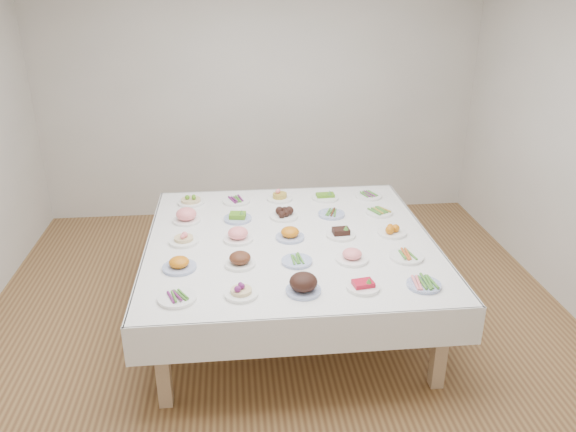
{
  "coord_description": "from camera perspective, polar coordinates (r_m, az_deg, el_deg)",
  "views": [
    {
      "loc": [
        -0.33,
        -3.89,
        2.68
      ],
      "look_at": [
        0.09,
        0.26,
        0.88
      ],
      "focal_mm": 35.0,
      "sensor_mm": 36.0,
      "label": 1
    }
  ],
  "objects": [
    {
      "name": "dish_12",
      "position": [
        4.43,
        0.2,
        -1.72
      ],
      "size": [
        0.22,
        0.22,
        0.12
      ],
      "color": "#4C66B2",
      "rests_on": "display_table"
    },
    {
      "name": "dish_19",
      "position": [
        4.97,
        9.25,
        0.49
      ],
      "size": [
        0.23,
        0.23,
        0.05
      ],
      "color": "white",
      "rests_on": "display_table"
    },
    {
      "name": "dish_10",
      "position": [
        4.44,
        -10.57,
        -1.98
      ],
      "size": [
        0.24,
        0.24,
        0.13
      ],
      "color": "white",
      "rests_on": "display_table"
    },
    {
      "name": "dish_7",
      "position": [
        4.09,
        0.91,
        -4.54
      ],
      "size": [
        0.22,
        0.22,
        0.05
      ],
      "color": "#4C66B2",
      "rests_on": "display_table"
    },
    {
      "name": "dish_17",
      "position": [
        4.82,
        -0.42,
        0.33
      ],
      "size": [
        0.24,
        0.24,
        0.1
      ],
      "color": "white",
      "rests_on": "display_table"
    },
    {
      "name": "room_envelope",
      "position": [
        3.99,
        -0.93,
        11.09
      ],
      "size": [
        5.02,
        5.02,
        2.81
      ],
      "color": "olive",
      "rests_on": "ground"
    },
    {
      "name": "dish_0",
      "position": [
        3.71,
        -11.2,
        -8.06
      ],
      "size": [
        0.25,
        0.25,
        0.05
      ],
      "color": "white",
      "rests_on": "display_table"
    },
    {
      "name": "dish_8",
      "position": [
        4.13,
        6.53,
        -3.87
      ],
      "size": [
        0.24,
        0.24,
        0.12
      ],
      "color": "white",
      "rests_on": "display_table"
    },
    {
      "name": "dish_9",
      "position": [
        4.24,
        11.94,
        -3.92
      ],
      "size": [
        0.25,
        0.25,
        0.06
      ],
      "color": "white",
      "rests_on": "display_table"
    },
    {
      "name": "dish_11",
      "position": [
        4.42,
        -5.1,
        -1.82
      ],
      "size": [
        0.23,
        0.23,
        0.13
      ],
      "color": "white",
      "rests_on": "display_table"
    },
    {
      "name": "dish_23",
      "position": [
        5.24,
        3.81,
        2.23
      ],
      "size": [
        0.25,
        0.25,
        0.11
      ],
      "color": "white",
      "rests_on": "display_table"
    },
    {
      "name": "dish_14",
      "position": [
        4.59,
        10.53,
        -1.32
      ],
      "size": [
        0.23,
        0.23,
        0.1
      ],
      "color": "white",
      "rests_on": "display_table"
    },
    {
      "name": "dish_4",
      "position": [
        3.9,
        13.64,
        -6.65
      ],
      "size": [
        0.23,
        0.23,
        0.06
      ],
      "color": "#4C66B2",
      "rests_on": "display_table"
    },
    {
      "name": "dish_2",
      "position": [
        3.7,
        1.58,
        -6.85
      ],
      "size": [
        0.23,
        0.23,
        0.14
      ],
      "color": "#4C66B2",
      "rests_on": "display_table"
    },
    {
      "name": "dish_1",
      "position": [
        3.69,
        -4.78,
        -7.36
      ],
      "size": [
        0.22,
        0.22,
        0.12
      ],
      "color": "white",
      "rests_on": "display_table"
    },
    {
      "name": "dish_5",
      "position": [
        4.06,
        -11.02,
        -4.58
      ],
      "size": [
        0.24,
        0.24,
        0.13
      ],
      "color": "#4C66B2",
      "rests_on": "display_table"
    },
    {
      "name": "dish_15",
      "position": [
        4.81,
        -10.3,
        0.23
      ],
      "size": [
        0.25,
        0.25,
        0.15
      ],
      "color": "white",
      "rests_on": "display_table"
    },
    {
      "name": "dish_18",
      "position": [
        4.89,
        4.44,
        0.27
      ],
      "size": [
        0.23,
        0.23,
        0.05
      ],
      "color": "#4C66B2",
      "rests_on": "display_table"
    },
    {
      "name": "dish_3",
      "position": [
        3.79,
        7.65,
        -6.87
      ],
      "size": [
        0.22,
        0.22,
        0.09
      ],
      "color": "white",
      "rests_on": "display_table"
    },
    {
      "name": "dish_13",
      "position": [
        4.5,
        5.4,
        -1.6
      ],
      "size": [
        0.23,
        0.23,
        0.1
      ],
      "color": "white",
      "rests_on": "display_table"
    },
    {
      "name": "display_table",
      "position": [
        4.49,
        0.19,
        -3.04
      ],
      "size": [
        2.26,
        2.26,
        0.75
      ],
      "color": "white",
      "rests_on": "ground"
    },
    {
      "name": "dish_6",
      "position": [
        4.05,
        -4.9,
        -4.26
      ],
      "size": [
        0.22,
        0.22,
        0.13
      ],
      "color": "white",
      "rests_on": "display_table"
    },
    {
      "name": "dish_22",
      "position": [
        5.2,
        -0.84,
        2.19
      ],
      "size": [
        0.23,
        0.23,
        0.12
      ],
      "color": "white",
      "rests_on": "display_table"
    },
    {
      "name": "dish_20",
      "position": [
        5.19,
        -9.86,
        1.88
      ],
      "size": [
        0.25,
        0.25,
        0.13
      ],
      "color": "white",
      "rests_on": "display_table"
    },
    {
      "name": "dish_24",
      "position": [
        5.33,
        8.18,
        2.13
      ],
      "size": [
        0.25,
        0.25,
        0.05
      ],
      "color": "white",
      "rests_on": "display_table"
    },
    {
      "name": "dish_21",
      "position": [
        5.18,
        -5.27,
        1.64
      ],
      "size": [
        0.25,
        0.25,
        0.06
      ],
      "color": "white",
      "rests_on": "display_table"
    },
    {
      "name": "dish_16",
      "position": [
        4.79,
        -5.14,
        0.04
      ],
      "size": [
        0.23,
        0.23,
        0.1
      ],
      "color": "#4C66B2",
      "rests_on": "display_table"
    }
  ]
}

